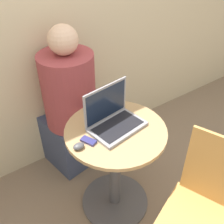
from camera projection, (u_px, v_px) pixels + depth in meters
name	position (u px, v px, depth m)	size (l,w,h in m)	color
ground_plane	(115.00, 201.00, 2.05)	(12.00, 12.00, 0.00)	#7F6B56
back_wall	(50.00, 6.00, 1.78)	(7.00, 0.05, 2.60)	beige
round_table	(115.00, 161.00, 1.78)	(0.64, 0.64, 0.74)	#4C4C51
laptop	(113.00, 118.00, 1.61)	(0.36, 0.26, 0.26)	gray
cell_phone	(89.00, 141.00, 1.51)	(0.08, 0.10, 0.02)	navy
computer_mouse	(79.00, 146.00, 1.47)	(0.07, 0.05, 0.03)	#4C4C51
chair_empty	(203.00, 211.00, 1.46)	(0.52, 0.52, 0.92)	tan
person_seated	(67.00, 112.00, 2.13)	(0.46, 0.64, 1.24)	#3D4766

